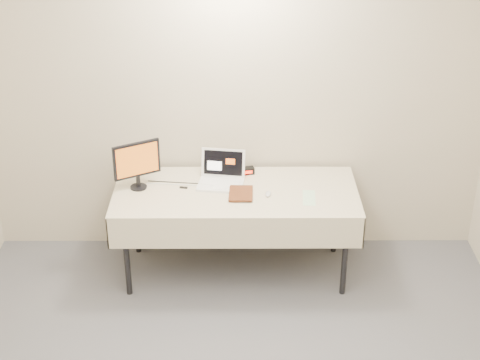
{
  "coord_description": "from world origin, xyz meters",
  "views": [
    {
      "loc": [
        0.02,
        -2.86,
        3.42
      ],
      "look_at": [
        0.03,
        1.99,
        0.86
      ],
      "focal_mm": 55.0,
      "sensor_mm": 36.0,
      "label": 1
    }
  ],
  "objects_px": {
    "table": "(236,198)",
    "monitor": "(137,162)",
    "laptop": "(222,176)",
    "book": "(229,181)"
  },
  "relations": [
    {
      "from": "table",
      "to": "laptop",
      "type": "xyz_separation_m",
      "value": [
        -0.11,
        0.14,
        0.12
      ]
    },
    {
      "from": "table",
      "to": "laptop",
      "type": "height_order",
      "value": "laptop"
    },
    {
      "from": "table",
      "to": "laptop",
      "type": "bearing_deg",
      "value": 127.73
    },
    {
      "from": "monitor",
      "to": "book",
      "type": "height_order",
      "value": "monitor"
    },
    {
      "from": "table",
      "to": "monitor",
      "type": "xyz_separation_m",
      "value": [
        -0.75,
        0.05,
        0.28
      ]
    },
    {
      "from": "laptop",
      "to": "book",
      "type": "height_order",
      "value": "book"
    },
    {
      "from": "laptop",
      "to": "monitor",
      "type": "relative_size",
      "value": 1.0
    },
    {
      "from": "table",
      "to": "laptop",
      "type": "distance_m",
      "value": 0.22
    },
    {
      "from": "monitor",
      "to": "table",
      "type": "bearing_deg",
      "value": -32.43
    },
    {
      "from": "table",
      "to": "monitor",
      "type": "height_order",
      "value": "monitor"
    }
  ]
}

